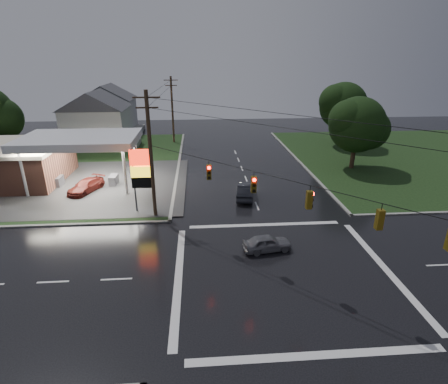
{
  "coord_description": "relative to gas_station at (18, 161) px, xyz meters",
  "views": [
    {
      "loc": [
        -5.45,
        -19.44,
        13.53
      ],
      "look_at": [
        -3.46,
        7.29,
        3.0
      ],
      "focal_mm": 28.0,
      "sensor_mm": 36.0,
      "label": 1
    }
  ],
  "objects": [
    {
      "name": "house_far",
      "position": [
        3.73,
        28.3,
        1.86
      ],
      "size": [
        11.05,
        8.48,
        8.6
      ],
      "color": "silver",
      "rests_on": "ground"
    },
    {
      "name": "ground",
      "position": [
        25.68,
        -19.7,
        -2.55
      ],
      "size": [
        120.0,
        120.0,
        0.0
      ],
      "primitive_type": "plane",
      "color": "black",
      "rests_on": "ground"
    },
    {
      "name": "car_crossing",
      "position": [
        25.08,
        -16.86,
        -1.94
      ],
      "size": [
        3.77,
        1.96,
        1.22
      ],
      "primitive_type": "imported",
      "rotation": [
        0.0,
        0.0,
        1.72
      ],
      "color": "slate",
      "rests_on": "ground"
    },
    {
      "name": "grass_nw",
      "position": [
        -0.32,
        6.3,
        -2.51
      ],
      "size": [
        36.0,
        36.0,
        0.08
      ],
      "primitive_type": "cube",
      "color": "black",
      "rests_on": "ground"
    },
    {
      "name": "grass_ne",
      "position": [
        51.68,
        6.3,
        -2.51
      ],
      "size": [
        36.0,
        36.0,
        0.08
      ],
      "primitive_type": "cube",
      "color": "black",
      "rests_on": "ground"
    },
    {
      "name": "traffic_signals",
      "position": [
        25.69,
        -19.72,
        3.93
      ],
      "size": [
        26.87,
        26.87,
        1.47
      ],
      "color": "black",
      "rests_on": "ground"
    },
    {
      "name": "car_pump",
      "position": [
        8.25,
        -3.68,
        -1.88
      ],
      "size": [
        3.56,
        4.96,
        1.33
      ],
      "primitive_type": "imported",
      "rotation": [
        0.0,
        0.0,
        -0.41
      ],
      "color": "maroon",
      "rests_on": "ground"
    },
    {
      "name": "tree_ne_near",
      "position": [
        39.82,
        2.29,
        3.01
      ],
      "size": [
        7.99,
        6.8,
        8.98
      ],
      "color": "black",
      "rests_on": "ground"
    },
    {
      "name": "pylon_sign",
      "position": [
        15.18,
        -9.2,
        1.46
      ],
      "size": [
        2.0,
        0.35,
        6.0
      ],
      "color": "#59595E",
      "rests_on": "ground"
    },
    {
      "name": "utility_pole_nw",
      "position": [
        16.18,
        -10.2,
        3.17
      ],
      "size": [
        2.2,
        0.32,
        11.0
      ],
      "color": "#382619",
      "rests_on": "ground"
    },
    {
      "name": "utility_pole_n",
      "position": [
        16.18,
        18.3,
        2.92
      ],
      "size": [
        2.2,
        0.32,
        10.5
      ],
      "color": "#382619",
      "rests_on": "ground"
    },
    {
      "name": "car_north",
      "position": [
        24.82,
        -6.52,
        -1.81
      ],
      "size": [
        2.33,
        4.71,
        1.48
      ],
      "primitive_type": "imported",
      "rotation": [
        0.0,
        0.0,
        2.97
      ],
      "color": "black",
      "rests_on": "ground"
    },
    {
      "name": "gas_station",
      "position": [
        0.0,
        0.0,
        0.0
      ],
      "size": [
        26.2,
        18.0,
        5.6
      ],
      "color": "#2D2D2D",
      "rests_on": "ground"
    },
    {
      "name": "tree_ne_far",
      "position": [
        42.83,
        14.29,
        3.63
      ],
      "size": [
        8.46,
        7.2,
        9.8
      ],
      "color": "black",
      "rests_on": "ground"
    },
    {
      "name": "house_near",
      "position": [
        4.73,
        16.3,
        1.86
      ],
      "size": [
        11.05,
        8.48,
        8.6
      ],
      "color": "silver",
      "rests_on": "ground"
    }
  ]
}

